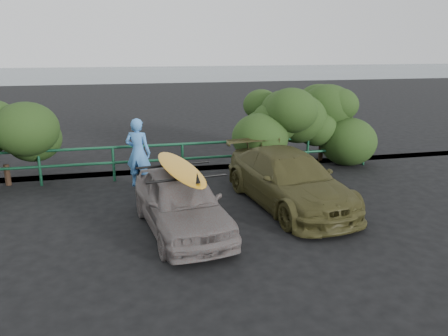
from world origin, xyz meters
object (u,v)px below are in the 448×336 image
Objects in this scene: guardrail at (149,162)px; olive_vehicle at (289,179)px; surfboard at (180,168)px; sedan at (181,202)px; man at (138,153)px.

olive_vehicle is at bearing -43.09° from guardrail.
surfboard reaches higher than olive_vehicle.
sedan is 0.83× the size of olive_vehicle.
man is at bearing 94.78° from surfboard.
guardrail is at bearing -91.96° from man.
olive_vehicle is at bearing 10.86° from surfboard.
surfboard is at bearing -169.04° from olive_vehicle.
sedan is 1.25× the size of surfboard.
guardrail is at bearing 88.38° from sedan.
olive_vehicle is 4.23m from man.
olive_vehicle is 2.35× the size of man.
surfboard is (0.73, -3.29, 0.41)m from man.
olive_vehicle is at bearing 10.86° from sedan.
surfboard is (-0.00, 0.00, 0.74)m from sedan.
sedan reaches higher than guardrail.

